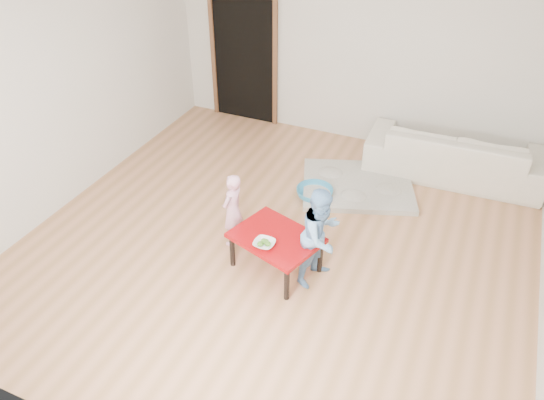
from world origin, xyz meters
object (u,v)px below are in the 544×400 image
Objects in this scene: bowl at (264,244)px; child_blue at (321,236)px; red_table at (276,252)px; sofa at (455,153)px; basin at (314,193)px; child_pink at (233,210)px.

child_blue is (0.47, 0.23, 0.07)m from bowl.
child_blue reaches higher than red_table.
basin is (-1.37, -1.17, -0.24)m from sofa.
sofa reaches higher than bowl.
sofa is at bearing 61.88° from red_table.
bowl reaches higher than basin.
bowl is at bearing -89.10° from basin.
red_table is 0.98× the size of child_pink.
child_blue is 1.38m from basin.
red_table is 0.80× the size of child_blue.
bowl is 0.20× the size of child_blue.
child_pink is at bearing 160.71° from red_table.
child_pink is 1.24m from basin.
child_pink reaches higher than sofa.
red_table is 0.28m from bowl.
sofa is 2.64× the size of red_table.
red_table is at bearing 59.66° from sofa.
red_table is 1.87× the size of basin.
child_blue is at bearing 87.88° from child_pink.
child_blue is at bearing 7.39° from red_table.
basin is at bearing 38.19° from sofa.
bowl is (-1.35, -2.62, 0.11)m from sofa.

